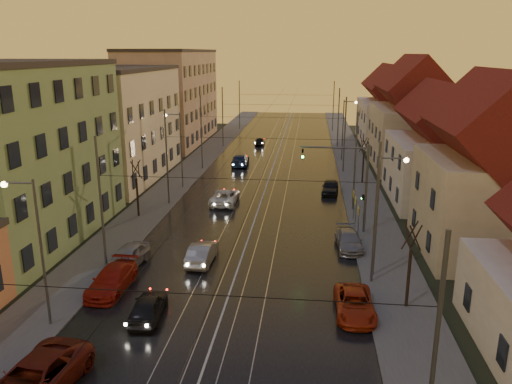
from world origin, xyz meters
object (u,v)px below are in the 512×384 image
(parked_left_1, at_px, (34,380))
(parked_right_0, at_px, (355,304))
(driving_car_3, at_px, (240,160))
(parked_left_2, at_px, (112,280))
(traffic_light_mast, at_px, (354,177))
(driving_car_4, at_px, (260,141))
(parked_left_3, at_px, (128,257))
(street_lamp_0, at_px, (34,239))
(street_lamp_2, at_px, (178,143))
(parked_right_1, at_px, (349,240))
(driving_car_0, at_px, (148,307))
(driving_car_2, at_px, (225,197))
(street_lamp_3, at_px, (345,124))
(driving_car_1, at_px, (202,253))
(parked_right_2, at_px, (330,187))
(street_lamp_1, at_px, (382,204))

(parked_left_1, relative_size, parked_right_0, 1.27)
(driving_car_3, bearing_deg, parked_left_2, 81.48)
(traffic_light_mast, distance_m, driving_car_4, 40.02)
(parked_left_3, bearing_deg, street_lamp_0, -95.77)
(street_lamp_2, xyz_separation_m, parked_right_1, (16.70, -15.34, -4.25))
(driving_car_0, height_order, parked_left_2, parked_left_2)
(driving_car_0, height_order, driving_car_2, driving_car_2)
(driving_car_4, distance_m, parked_right_1, 42.93)
(street_lamp_3, relative_size, driving_car_1, 1.89)
(driving_car_4, distance_m, parked_left_1, 59.68)
(street_lamp_3, height_order, parked_right_0, street_lamp_3)
(driving_car_1, height_order, parked_right_2, driving_car_1)
(driving_car_2, relative_size, parked_left_3, 1.17)
(traffic_light_mast, xyz_separation_m, parked_right_1, (-0.39, -3.34, -3.96))
(street_lamp_1, bearing_deg, driving_car_1, 174.89)
(street_lamp_0, bearing_deg, street_lamp_3, 67.52)
(parked_left_1, bearing_deg, driving_car_3, 94.43)
(driving_car_2, relative_size, driving_car_4, 1.41)
(driving_car_3, bearing_deg, driving_car_2, 89.13)
(street_lamp_2, distance_m, parked_left_3, 20.76)
(driving_car_3, bearing_deg, driving_car_4, -97.54)
(driving_car_1, distance_m, driving_car_2, 13.79)
(parked_right_0, bearing_deg, driving_car_1, 147.21)
(parked_left_2, distance_m, parked_right_2, 27.04)
(street_lamp_1, distance_m, driving_car_3, 34.32)
(street_lamp_0, xyz_separation_m, driving_car_4, (5.90, 54.21, -4.27))
(street_lamp_0, height_order, parked_right_1, street_lamp_0)
(street_lamp_0, xyz_separation_m, driving_car_2, (5.74, 22.81, -4.18))
(street_lamp_1, distance_m, street_lamp_3, 36.00)
(traffic_light_mast, relative_size, parked_right_2, 1.81)
(parked_left_2, distance_m, parked_left_3, 3.44)
(parked_right_2, bearing_deg, driving_car_1, -111.84)
(parked_left_1, bearing_deg, driving_car_2, 90.96)
(parked_left_1, bearing_deg, traffic_light_mast, 63.19)
(street_lamp_1, bearing_deg, traffic_light_mast, 97.91)
(driving_car_0, relative_size, parked_right_0, 0.88)
(driving_car_1, relative_size, parked_left_1, 0.74)
(street_lamp_3, relative_size, parked_right_2, 2.01)
(street_lamp_1, height_order, parked_left_2, street_lamp_1)
(parked_right_0, relative_size, parked_right_1, 1.03)
(street_lamp_1, relative_size, driving_car_0, 2.03)
(traffic_light_mast, bearing_deg, street_lamp_0, -136.90)
(driving_car_1, xyz_separation_m, driving_car_3, (-1.60, 30.33, 0.04))
(driving_car_2, height_order, parked_right_0, driving_car_2)
(driving_car_2, height_order, driving_car_3, driving_car_3)
(traffic_light_mast, bearing_deg, parked_left_1, -124.32)
(street_lamp_3, distance_m, driving_car_3, 14.67)
(driving_car_3, bearing_deg, parked_right_0, 103.69)
(driving_car_4, xyz_separation_m, parked_left_1, (-3.39, -59.58, 0.18))
(parked_right_0, bearing_deg, driving_car_4, 100.38)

